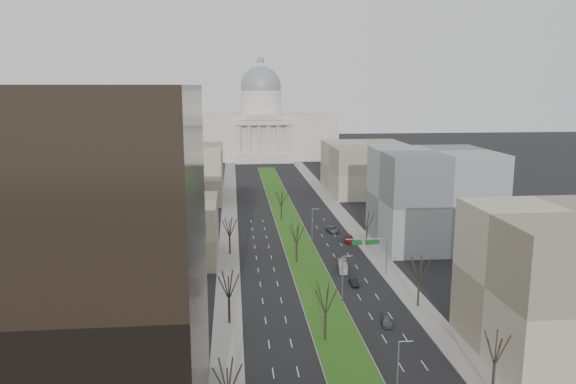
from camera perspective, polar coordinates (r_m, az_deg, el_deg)
ground at (r=167.88m, az=-0.00°, el=-2.95°), size 600.00×600.00×0.00m
median at (r=166.88m, az=0.03°, el=-3.00°), size 8.00×222.03×0.20m
sidewalk_left at (r=142.94m, az=-6.03°, el=-5.45°), size 5.00×330.00×0.15m
sidewalk_right at (r=146.84m, az=7.81°, el=-5.05°), size 5.00×330.00×0.15m
capitol at (r=313.15m, az=-2.73°, el=6.48°), size 80.00×46.00×55.00m
building_glass_tower at (r=66.82m, az=-23.80°, el=-7.52°), size 34.00×30.00×40.00m
building_beige_left at (r=132.54m, az=-12.84°, el=-3.86°), size 26.00×22.00×14.00m
building_tan_right at (r=93.63m, az=26.65°, el=-8.39°), size 26.00×24.00×22.00m
building_grey_right at (r=146.01m, az=14.52°, el=-0.57°), size 28.00×26.00×24.00m
building_far_left at (r=205.48m, az=-10.89°, el=1.96°), size 30.00×40.00×18.00m
building_far_right at (r=215.70m, az=8.10°, el=2.46°), size 30.00×40.00×18.00m
tree_left_near at (r=68.88m, az=-6.16°, el=-18.21°), size 5.10×5.10×9.18m
tree_left_mid at (r=96.10m, az=-6.05°, el=-9.31°), size 5.40×5.40×9.72m
tree_left_far at (r=134.41m, az=-5.97°, el=-3.51°), size 5.28×5.28×9.50m
tree_right_near at (r=79.67m, az=20.35°, el=-14.59°), size 5.16×5.16×9.29m
tree_right_mid at (r=105.22m, az=13.21°, el=-7.65°), size 5.52×5.52×9.94m
tree_right_far at (r=142.32m, az=8.04°, el=-2.88°), size 5.04×5.04×9.07m
tree_median_a at (r=89.74m, az=3.85°, el=-10.76°), size 5.40×5.40×9.72m
tree_median_b at (r=127.41m, az=0.89°, el=-4.18°), size 5.40×5.40×9.72m
tree_median_c at (r=166.17m, az=-0.69°, el=-0.62°), size 5.40×5.40×9.72m
streetlamp_median_a at (r=74.21m, az=11.12°, el=-17.68°), size 1.90×0.20×9.16m
streetlamp_median_b at (r=105.31m, az=5.61°, el=-8.74°), size 1.90×0.20×9.16m
streetlamp_median_c at (r=143.08m, az=2.49°, el=-3.41°), size 1.90×0.20×9.16m
mast_arm_signs at (r=120.96m, az=8.77°, el=-5.56°), size 9.12×0.24×8.09m
car_grey_near at (r=98.79m, az=10.00°, el=-12.79°), size 2.24×4.21×1.36m
car_black at (r=115.93m, az=6.70°, el=-9.08°), size 1.43×4.02×1.32m
car_red at (r=146.14m, az=6.25°, el=-4.80°), size 2.97×5.61×1.55m
car_grey_far at (r=155.63m, az=4.53°, el=-3.80°), size 3.08×5.71×1.52m
box_van at (r=124.24m, az=5.59°, el=-7.50°), size 2.75×7.58×2.06m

